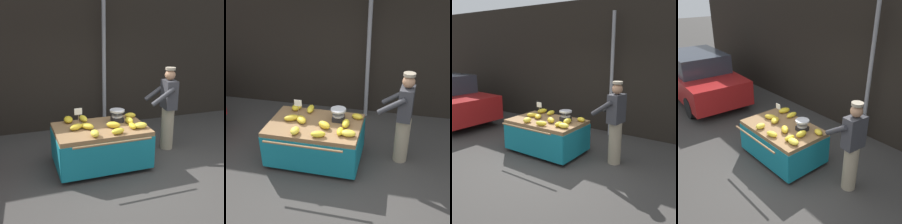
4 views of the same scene
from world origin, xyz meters
TOP-DOWN VIEW (x-y plane):
  - ground_plane at (0.00, 0.00)m, footprint 60.00×60.00m
  - back_wall at (0.00, 3.06)m, footprint 16.00×0.24m
  - street_pole at (0.19, 2.68)m, footprint 0.09×0.09m
  - banana_cart at (-0.49, 0.77)m, footprint 1.67×1.29m
  - weighing_scale at (-0.10, 0.96)m, footprint 0.28×0.28m
  - price_sign at (-0.85, 0.94)m, footprint 0.14×0.01m
  - banana_bunch_0 at (-0.70, 1.20)m, footprint 0.15×0.30m
  - banana_bunch_1 at (0.03, 0.52)m, footprint 0.11×0.23m
  - banana_bunch_2 at (-0.98, 1.22)m, footprint 0.19×0.30m
  - banana_bunch_3 at (-0.71, 0.36)m, footprint 0.15×0.22m
  - banana_bunch_4 at (-0.28, 0.65)m, footprint 0.29×0.26m
  - banana_bunch_5 at (-0.30, 0.35)m, footprint 0.27×0.18m
  - banana_bunch_6 at (-0.73, 0.76)m, footprint 0.29×0.31m
  - banana_bunch_7 at (0.07, 0.78)m, footprint 0.13×0.25m
  - banana_bunch_8 at (0.17, 0.49)m, footprint 0.25×0.16m
  - banana_bunch_9 at (-0.93, 0.78)m, footprint 0.30×0.25m
  - banana_bunch_10 at (0.23, 1.09)m, footprint 0.24×0.19m
  - vendor_person at (1.04, 1.07)m, footprint 0.61×0.56m

SIDE VIEW (x-z plane):
  - ground_plane at x=0.00m, z-range 0.00..0.00m
  - banana_cart at x=-0.49m, z-range 0.17..0.93m
  - banana_bunch_1 at x=0.03m, z-range 0.76..0.86m
  - banana_bunch_10 at x=0.23m, z-range 0.76..0.86m
  - banana_bunch_5 at x=-0.30m, z-range 0.76..0.86m
  - banana_bunch_9 at x=-0.93m, z-range 0.76..0.86m
  - banana_bunch_6 at x=-0.73m, z-range 0.76..0.86m
  - banana_bunch_0 at x=-0.70m, z-range 0.76..0.86m
  - banana_bunch_8 at x=0.17m, z-range 0.76..0.86m
  - banana_bunch_2 at x=-0.98m, z-range 0.76..0.87m
  - banana_bunch_3 at x=-0.71m, z-range 0.76..0.87m
  - banana_bunch_4 at x=-0.28m, z-range 0.76..0.87m
  - banana_bunch_7 at x=0.07m, z-range 0.76..0.88m
  - vendor_person at x=1.04m, z-range 0.01..1.73m
  - weighing_scale at x=-0.10m, z-range 0.76..0.99m
  - price_sign at x=-0.85m, z-range 0.84..1.18m
  - street_pole at x=0.19m, z-range 0.00..3.25m
  - back_wall at x=0.00m, z-range 0.00..3.65m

